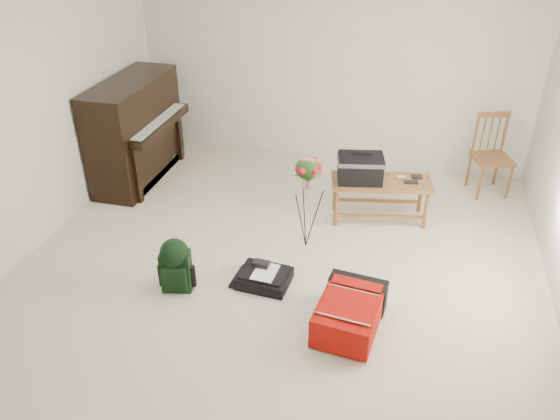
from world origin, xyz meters
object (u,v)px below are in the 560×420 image
(dining_chair, at_px, (492,156))
(green_backpack, at_px, (175,263))
(red_suitcase, at_px, (350,309))
(piano, at_px, (136,133))
(bench, at_px, (367,171))
(flower_stand, at_px, (307,204))
(black_duffel, at_px, (264,277))

(dining_chair, bearing_deg, green_backpack, -156.03)
(red_suitcase, xyz_separation_m, green_backpack, (-1.60, 0.07, 0.13))
(red_suitcase, bearing_deg, piano, 151.78)
(bench, bearing_deg, flower_stand, -136.72)
(bench, distance_m, dining_chair, 1.70)
(red_suitcase, bearing_deg, bench, 99.85)
(red_suitcase, bearing_deg, flower_stand, 126.37)
(black_duffel, bearing_deg, bench, 65.94)
(bench, relative_size, black_duffel, 2.28)
(green_backpack, bearing_deg, dining_chair, 30.62)
(dining_chair, relative_size, black_duffel, 1.93)
(bench, bearing_deg, red_suitcase, -97.81)
(piano, relative_size, flower_stand, 1.47)
(bench, bearing_deg, dining_chair, 24.80)
(red_suitcase, bearing_deg, green_backpack, -176.05)
(piano, relative_size, bench, 1.33)
(piano, bearing_deg, flower_stand, -22.80)
(piano, height_order, dining_chair, piano)
(bench, height_order, flower_stand, flower_stand)
(red_suitcase, distance_m, green_backpack, 1.61)
(piano, bearing_deg, green_backpack, -55.44)
(bench, xyz_separation_m, flower_stand, (-0.50, -0.70, -0.08))
(piano, distance_m, bench, 2.87)
(black_duffel, xyz_separation_m, flower_stand, (0.24, 0.71, 0.43))
(bench, bearing_deg, piano, 163.01)
(piano, distance_m, red_suitcase, 3.62)
(bench, bearing_deg, black_duffel, -129.01)
(dining_chair, xyz_separation_m, flower_stand, (-1.87, -1.70, 0.04))
(dining_chair, relative_size, red_suitcase, 1.24)
(piano, xyz_separation_m, flower_stand, (2.35, -0.99, -0.10))
(black_duffel, bearing_deg, piano, 144.81)
(piano, height_order, bench, piano)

